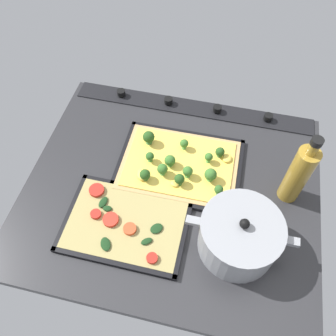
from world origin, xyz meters
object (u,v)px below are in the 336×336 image
at_px(veggie_pizza_back, 125,222).
at_px(cooking_pot, 239,236).
at_px(baking_tray_front, 179,166).
at_px(broccoli_pizza, 179,164).
at_px(baking_tray_back, 126,224).
at_px(oil_bottle, 298,174).

bearing_deg(veggie_pizza_back, cooking_pot, -178.56).
distance_m(baking_tray_front, veggie_pizza_back, 0.24).
bearing_deg(baking_tray_front, veggie_pizza_back, 64.26).
xyz_separation_m(baking_tray_front, cooking_pot, (-0.19, 0.21, 0.06)).
relative_size(baking_tray_front, broccoli_pizza, 1.07).
distance_m(baking_tray_front, cooking_pot, 0.29).
distance_m(veggie_pizza_back, cooking_pot, 0.30).
xyz_separation_m(baking_tray_front, broccoli_pizza, (0.00, 0.00, 0.02)).
xyz_separation_m(baking_tray_back, oil_bottle, (-0.41, -0.19, 0.10)).
relative_size(baking_tray_back, oil_bottle, 1.33).
bearing_deg(veggie_pizza_back, broccoli_pizza, -116.07).
height_order(baking_tray_back, veggie_pizza_back, veggie_pizza_back).
xyz_separation_m(baking_tray_front, oil_bottle, (-0.32, 0.02, 0.10)).
height_order(baking_tray_front, cooking_pot, cooking_pot).
relative_size(baking_tray_front, oil_bottle, 1.48).
distance_m(cooking_pot, oil_bottle, 0.23).
bearing_deg(oil_bottle, broccoli_pizza, -3.42).
relative_size(broccoli_pizza, veggie_pizza_back, 1.12).
relative_size(veggie_pizza_back, oil_bottle, 1.23).
distance_m(broccoli_pizza, veggie_pizza_back, 0.23).
xyz_separation_m(baking_tray_front, baking_tray_back, (0.10, 0.21, 0.00)).
height_order(baking_tray_front, oil_bottle, oil_bottle).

